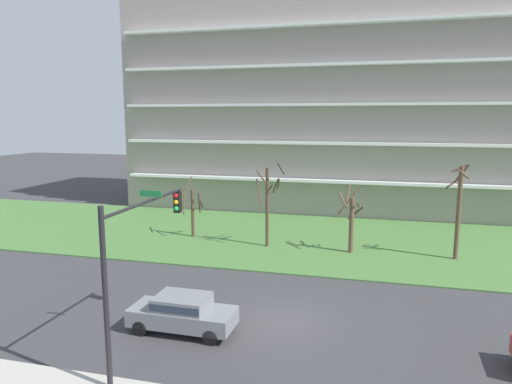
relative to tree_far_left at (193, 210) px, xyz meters
name	(u,v)px	position (x,y,z in m)	size (l,w,h in m)	color
ground	(281,321)	(9.23, -12.44, -2.11)	(160.00, 160.00, 0.00)	#38383A
grass_lawn_strip	(319,240)	(9.23, 1.56, -2.07)	(80.00, 16.00, 0.08)	#477238
apartment_building	(339,106)	(9.23, 16.43, 7.85)	(40.14, 14.69, 19.92)	#9E938C
tree_far_left	(193,210)	(0.00, 0.00, 0.00)	(1.74, 1.77, 4.48)	#4C3828
tree_left	(268,201)	(6.03, -1.17, 1.12)	(1.89, 1.95, 5.99)	#4C3828
tree_center	(351,219)	(11.60, -1.17, 0.18)	(1.77, 1.89, 4.60)	brown
tree_right	(459,208)	(18.09, -1.03, 1.19)	(1.34, 1.33, 6.07)	brown
sedan_gray_center_left	(182,312)	(5.43, -14.44, -1.24)	(4.42, 1.84, 1.57)	slate
traffic_signal_mast	(137,248)	(4.86, -16.94, 2.19)	(0.90, 6.06, 6.21)	black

